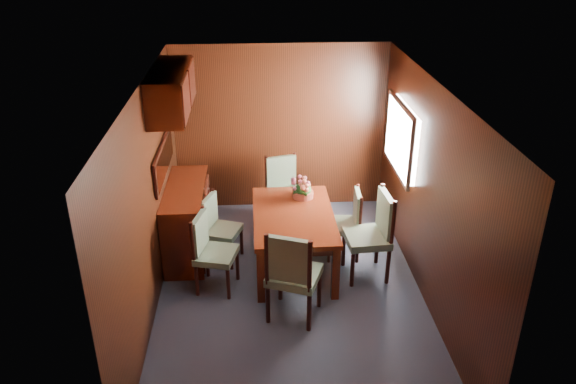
{
  "coord_description": "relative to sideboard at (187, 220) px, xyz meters",
  "views": [
    {
      "loc": [
        -0.37,
        -5.32,
        3.87
      ],
      "look_at": [
        0.0,
        0.48,
        1.05
      ],
      "focal_mm": 35.0,
      "sensor_mm": 36.0,
      "label": 1
    }
  ],
  "objects": [
    {
      "name": "chair_left_far",
      "position": [
        0.39,
        -0.23,
        0.04
      ],
      "size": [
        0.51,
        0.53,
        0.88
      ],
      "rotation": [
        0.0,
        0.0,
        -1.91
      ],
      "color": "black",
      "rests_on": "ground"
    },
    {
      "name": "sideboard",
      "position": [
        0.0,
        0.0,
        0.0
      ],
      "size": [
        0.48,
        1.4,
        0.9
      ],
      "primitive_type": "cube",
      "color": "#381107",
      "rests_on": "ground"
    },
    {
      "name": "chair_head",
      "position": [
        1.23,
        -1.48,
        0.15
      ],
      "size": [
        0.66,
        0.64,
        1.09
      ],
      "rotation": [
        0.0,
        0.0,
        -0.36
      ],
      "color": "black",
      "rests_on": "ground"
    },
    {
      "name": "flower_centerpiece",
      "position": [
        1.47,
        0.01,
        0.4
      ],
      "size": [
        0.28,
        0.28,
        0.28
      ],
      "color": "#A44532",
      "rests_on": "dining_table"
    },
    {
      "name": "room_shell",
      "position": [
        1.15,
        -0.67,
        1.18
      ],
      "size": [
        3.06,
        4.52,
        2.41
      ],
      "color": "black",
      "rests_on": "ground"
    },
    {
      "name": "chair_right_far",
      "position": [
        2.03,
        -0.23,
        0.05
      ],
      "size": [
        0.44,
        0.45,
        0.9
      ],
      "rotation": [
        0.0,
        0.0,
        1.51
      ],
      "color": "black",
      "rests_on": "ground"
    },
    {
      "name": "dining_table",
      "position": [
        1.32,
        -0.44,
        0.17
      ],
      "size": [
        0.97,
        1.54,
        0.72
      ],
      "rotation": [
        0.0,
        0.0,
        0.01
      ],
      "color": "#381107",
      "rests_on": "ground"
    },
    {
      "name": "chair_right_near",
      "position": [
        2.25,
        -0.68,
        0.15
      ],
      "size": [
        0.53,
        0.55,
        1.08
      ],
      "rotation": [
        0.0,
        0.0,
        1.65
      ],
      "color": "black",
      "rests_on": "ground"
    },
    {
      "name": "chair_foot",
      "position": [
        1.26,
        0.69,
        0.1
      ],
      "size": [
        0.57,
        0.56,
        0.98
      ],
      "rotation": [
        0.0,
        0.0,
        3.42
      ],
      "color": "black",
      "rests_on": "ground"
    },
    {
      "name": "ground",
      "position": [
        1.25,
        -1.0,
        -0.45
      ],
      "size": [
        4.5,
        4.5,
        0.0
      ],
      "primitive_type": "plane",
      "color": "#2F3341",
      "rests_on": "ground"
    },
    {
      "name": "chair_left_near",
      "position": [
        0.34,
        -0.83,
        0.07
      ],
      "size": [
        0.53,
        0.54,
        0.95
      ],
      "rotation": [
        0.0,
        0.0,
        -1.82
      ],
      "color": "black",
      "rests_on": "ground"
    }
  ]
}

